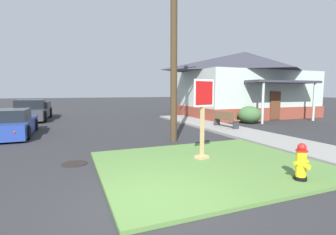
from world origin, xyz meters
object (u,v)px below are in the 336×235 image
object	(u,v)px
stop_sign	(203,119)
manhole_cover	(75,164)
street_bench	(225,119)
pickup_truck_charcoal	(33,111)
fire_hydrant	(301,163)
parked_sedan_blue	(11,124)
utility_pole	(174,3)

from	to	relation	value
stop_sign	manhole_cover	size ratio (longest dim) A/B	3.34
stop_sign	street_bench	distance (m)	6.55
manhole_cover	pickup_truck_charcoal	size ratio (longest dim) A/B	0.13
stop_sign	pickup_truck_charcoal	xyz separation A→B (m)	(-6.09, 13.87, -0.64)
manhole_cover	fire_hydrant	bearing A→B (deg)	-36.61
fire_hydrant	manhole_cover	bearing A→B (deg)	143.39
parked_sedan_blue	pickup_truck_charcoal	distance (m)	6.89
pickup_truck_charcoal	street_bench	bearing A→B (deg)	-40.79
street_bench	fire_hydrant	bearing A→B (deg)	-112.72
manhole_cover	utility_pole	xyz separation A→B (m)	(3.91, 1.94, 5.51)
fire_hydrant	manhole_cover	size ratio (longest dim) A/B	1.21
stop_sign	utility_pole	world-z (taller)	utility_pole
utility_pole	street_bench	bearing A→B (deg)	26.60
stop_sign	pickup_truck_charcoal	world-z (taller)	stop_sign
fire_hydrant	stop_sign	bearing A→B (deg)	115.44
fire_hydrant	pickup_truck_charcoal	bearing A→B (deg)	113.97
parked_sedan_blue	utility_pole	distance (m)	9.12
parked_sedan_blue	utility_pole	bearing A→B (deg)	-31.26
pickup_truck_charcoal	utility_pole	xyz separation A→B (m)	(6.45, -10.85, 4.90)
fire_hydrant	parked_sedan_blue	distance (m)	11.91
manhole_cover	street_bench	distance (m)	8.72
fire_hydrant	utility_pole	size ratio (longest dim) A/B	0.08
parked_sedan_blue	street_bench	xyz separation A→B (m)	(10.41, -2.02, 0.05)
stop_sign	manhole_cover	world-z (taller)	stop_sign
parked_sedan_blue	street_bench	size ratio (longest dim) A/B	2.56
stop_sign	parked_sedan_blue	size ratio (longest dim) A/B	0.52
street_bench	manhole_cover	bearing A→B (deg)	-153.51
stop_sign	utility_pole	size ratio (longest dim) A/B	0.22
pickup_truck_charcoal	utility_pole	distance (m)	13.54
parked_sedan_blue	pickup_truck_charcoal	bearing A→B (deg)	89.32
stop_sign	utility_pole	distance (m)	5.24
manhole_cover	parked_sedan_blue	bearing A→B (deg)	113.96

